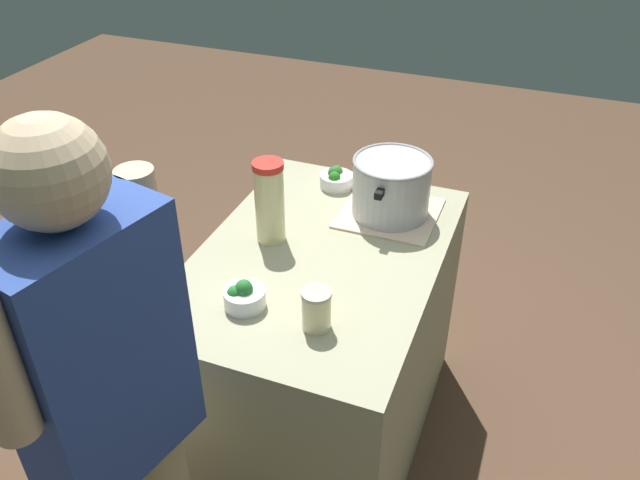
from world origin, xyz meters
TOP-DOWN VIEW (x-y plane):
  - ground_plane at (0.00, 0.00)m, footprint 8.00×8.00m
  - counter_slab at (0.00, 0.00)m, footprint 1.11×0.75m
  - dish_cloth at (-0.31, 0.14)m, footprint 0.32×0.33m
  - cooking_pot at (-0.31, 0.14)m, footprint 0.34×0.27m
  - lemonade_pitcher at (-0.02, -0.18)m, footprint 0.10×0.10m
  - mason_jar at (0.33, 0.12)m, footprint 0.08×0.08m
  - broccoli_bowl_front at (-0.42, -0.10)m, footprint 0.12×0.12m
  - broccoli_bowl_center at (0.32, -0.11)m, footprint 0.12×0.12m
  - person_cook at (0.86, -0.15)m, footprint 0.50×0.27m

SIDE VIEW (x-z plane):
  - ground_plane at x=0.00m, z-range 0.00..0.00m
  - counter_slab at x=0.00m, z-range 0.00..0.85m
  - dish_cloth at x=-0.31m, z-range 0.85..0.86m
  - broccoli_bowl_front at x=-0.42m, z-range 0.84..0.92m
  - broccoli_bowl_center at x=0.32m, z-range 0.84..0.93m
  - person_cook at x=0.86m, z-range 0.09..1.73m
  - mason_jar at x=0.33m, z-range 0.85..0.97m
  - cooking_pot at x=-0.31m, z-range 0.86..1.07m
  - lemonade_pitcher at x=-0.02m, z-range 0.85..1.13m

